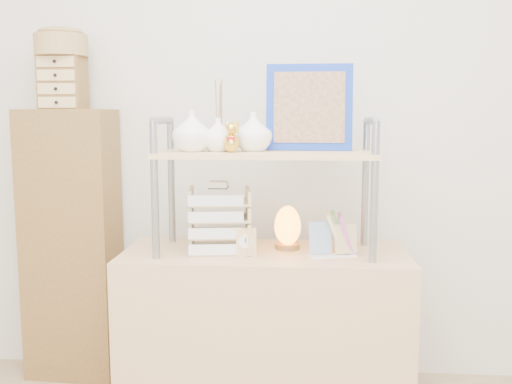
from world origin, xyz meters
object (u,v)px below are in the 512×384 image
(desk, at_px, (265,336))
(cabinet, at_px, (72,245))
(salt_lamp, at_px, (287,227))
(letter_tray, at_px, (219,223))

(desk, relative_size, cabinet, 0.89)
(desk, bearing_deg, salt_lamp, 30.82)
(desk, xyz_separation_m, salt_lamp, (0.09, 0.06, 0.47))
(letter_tray, height_order, salt_lamp, letter_tray)
(cabinet, bearing_deg, salt_lamp, -12.39)
(cabinet, xyz_separation_m, salt_lamp, (1.09, -0.31, 0.17))
(cabinet, distance_m, salt_lamp, 1.14)
(cabinet, bearing_deg, desk, -16.67)
(desk, height_order, letter_tray, letter_tray)
(letter_tray, xyz_separation_m, salt_lamp, (0.29, 0.06, -0.02))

